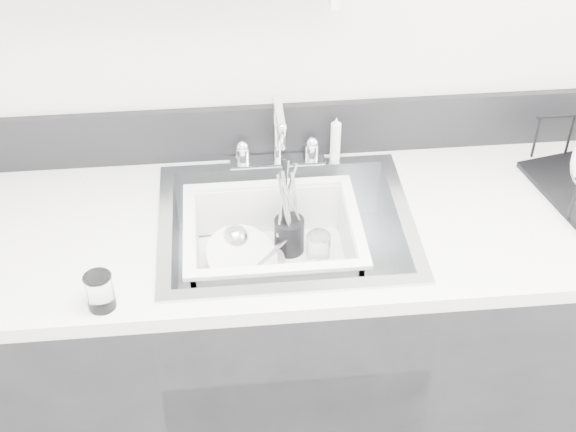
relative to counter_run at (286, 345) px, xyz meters
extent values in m
cube|color=silver|center=(0.00, 0.30, 0.84)|extent=(3.50, 0.02, 2.60)
cube|color=black|center=(0.00, 0.00, -0.02)|extent=(3.20, 0.62, 0.88)
cube|color=silver|center=(0.00, 0.00, 0.44)|extent=(3.20, 0.62, 0.04)
cube|color=black|center=(0.00, 0.30, 0.54)|extent=(3.20, 0.02, 0.16)
cube|color=silver|center=(0.00, 0.25, 0.47)|extent=(0.26, 0.06, 0.02)
cylinder|color=silver|center=(-0.10, 0.25, 0.50)|extent=(0.04, 0.04, 0.05)
cylinder|color=silver|center=(0.10, 0.25, 0.50)|extent=(0.04, 0.04, 0.05)
cylinder|color=silver|center=(0.00, 0.25, 0.57)|extent=(0.02, 0.02, 0.20)
cylinder|color=silver|center=(0.00, 0.18, 0.68)|extent=(0.02, 0.15, 0.02)
cylinder|color=white|center=(0.16, 0.25, 0.53)|extent=(0.03, 0.03, 0.14)
cylinder|color=white|center=(-0.11, 0.00, 0.31)|extent=(0.21, 0.21, 0.01)
cylinder|color=white|center=(-0.10, 0.00, 0.33)|extent=(0.20, 0.20, 0.01)
cylinder|color=white|center=(-0.12, 0.00, 0.36)|extent=(0.23, 0.22, 0.08)
cylinder|color=black|center=(0.01, 0.07, 0.36)|extent=(0.08, 0.08, 0.10)
cylinder|color=silver|center=(0.00, 0.08, 0.45)|extent=(0.01, 0.05, 0.20)
cylinder|color=silver|center=(0.03, 0.06, 0.44)|extent=(0.02, 0.04, 0.18)
cylinder|color=black|center=(0.00, 0.07, 0.47)|extent=(0.01, 0.06, 0.22)
cylinder|color=white|center=(0.09, 0.01, 0.35)|extent=(0.06, 0.06, 0.09)
cylinder|color=white|center=(-0.44, -0.25, 0.50)|extent=(0.07, 0.07, 0.09)
imported|color=white|center=(0.08, -0.08, 0.33)|extent=(0.13, 0.13, 0.04)
camera|label=1|loc=(-0.15, -1.55, 1.74)|focal=50.00mm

